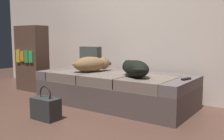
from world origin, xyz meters
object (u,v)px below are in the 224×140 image
at_px(handbag, 46,108).
at_px(dog_dark, 135,68).
at_px(throw_pillow, 90,58).
at_px(dog_tan, 92,64).
at_px(bookshelf, 32,58).
at_px(tv_remote, 186,79).
at_px(couch, 114,89).

bearing_deg(handbag, dog_dark, 54.12).
xyz_separation_m(dog_dark, throw_pillow, (-1.01, 0.37, 0.07)).
bearing_deg(throw_pillow, dog_dark, -20.15).
bearing_deg(throw_pillow, handbag, -73.03).
relative_size(dog_tan, bookshelf, 0.55).
xyz_separation_m(dog_tan, tv_remote, (1.33, 0.05, -0.10)).
distance_m(dog_tan, throw_pillow, 0.41).
bearing_deg(dog_dark, couch, 163.55).
height_order(tv_remote, throw_pillow, throw_pillow).
height_order(handbag, bookshelf, bookshelf).
distance_m(dog_tan, tv_remote, 1.33).
bearing_deg(handbag, bookshelf, 146.31).
bearing_deg(couch, throw_pillow, 157.66).
height_order(dog_tan, dog_dark, dog_tan).
bearing_deg(bookshelf, tv_remote, 0.52).
bearing_deg(dog_tan, handbag, -83.77).
bearing_deg(tv_remote, throw_pillow, -177.25).
xyz_separation_m(dog_dark, tv_remote, (0.60, 0.13, -0.09)).
xyz_separation_m(couch, dog_dark, (0.38, -0.11, 0.32)).
bearing_deg(dog_tan, dog_dark, -5.60).
bearing_deg(dog_dark, dog_tan, 174.40).
height_order(dog_tan, tv_remote, dog_tan).
height_order(couch, throw_pillow, throw_pillow).
relative_size(couch, dog_dark, 3.79).
bearing_deg(tv_remote, handbag, -129.60).
distance_m(dog_dark, throw_pillow, 1.07).
distance_m(dog_dark, handbag, 1.14).
xyz_separation_m(couch, tv_remote, (0.98, 0.01, 0.22)).
bearing_deg(bookshelf, handbag, -33.69).
relative_size(handbag, bookshelf, 0.34).
bearing_deg(couch, bookshelf, -179.64).
relative_size(dog_tan, dog_dark, 1.09).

